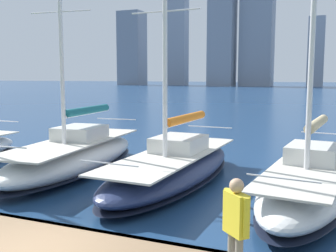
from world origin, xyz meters
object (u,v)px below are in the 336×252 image
at_px(sailboat_teal, 75,155).
at_px(person_yellow_shirt, 236,221).
at_px(sailboat_tan, 309,180).
at_px(sailboat_orange, 174,166).

bearing_deg(sailboat_teal, person_yellow_shirt, 138.67).
xyz_separation_m(sailboat_tan, sailboat_orange, (4.75, -0.44, -0.07)).
distance_m(sailboat_tan, sailboat_orange, 4.77).
height_order(sailboat_orange, sailboat_teal, sailboat_teal).
xyz_separation_m(sailboat_tan, sailboat_teal, (9.17, -0.50, 0.00)).
relative_size(sailboat_orange, person_yellow_shirt, 5.42).
height_order(sailboat_tan, person_yellow_shirt, sailboat_tan).
bearing_deg(person_yellow_shirt, sailboat_orange, -61.71).
xyz_separation_m(sailboat_teal, person_yellow_shirt, (-8.33, 7.32, 0.93)).
bearing_deg(sailboat_teal, sailboat_orange, 179.16).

